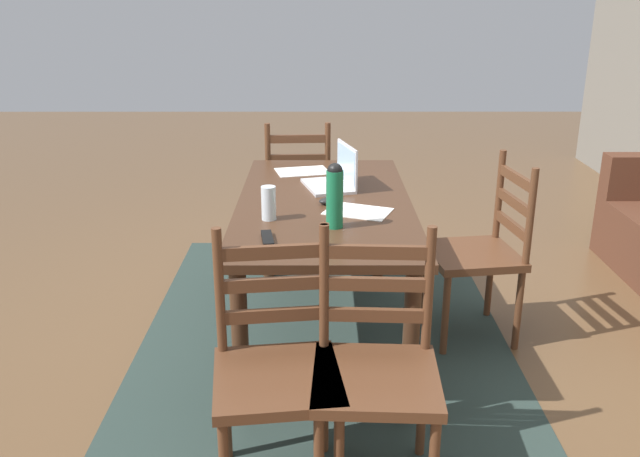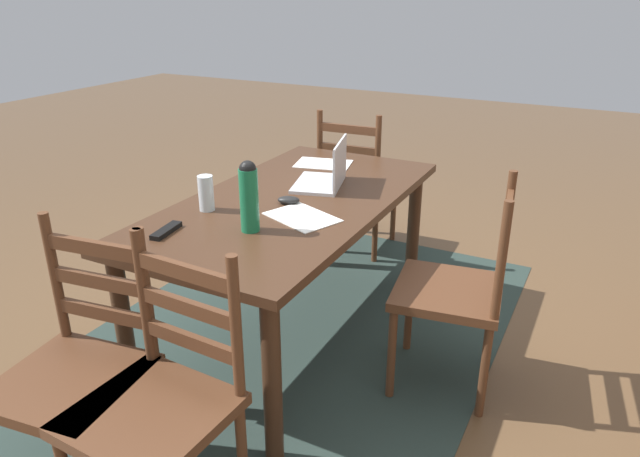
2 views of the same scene
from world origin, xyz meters
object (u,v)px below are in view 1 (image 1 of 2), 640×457
chair_right_far (376,370)px  tv_remote (267,239)px  water_bottle (335,194)px  computer_mouse (329,201)px  dining_table (324,218)px  laptop (336,176)px  drinking_glass (269,203)px  chair_far_head (480,252)px  chair_left_near (298,191)px  chair_right_near (277,370)px

chair_right_far → tv_remote: size_ratio=5.59×
water_bottle → computer_mouse: 0.37m
chair_right_far → water_bottle: (-0.73, -0.13, 0.43)m
tv_remote → dining_table: bearing=58.8°
chair_right_far → laptop: size_ratio=2.59×
chair_right_far → drinking_glass: 1.01m
drinking_glass → tv_remote: (0.28, 0.01, -0.07)m
chair_far_head → computer_mouse: (0.07, -0.78, 0.30)m
dining_table → laptop: laptop is taller
laptop → tv_remote: bearing=-20.5°
dining_table → chair_far_head: chair_far_head is taller
chair_left_near → computer_mouse: size_ratio=9.50×
water_bottle → drinking_glass: bearing=-109.8°
dining_table → drinking_glass: (0.30, -0.26, 0.17)m
dining_table → chair_right_near: size_ratio=1.77×
dining_table → laptop: size_ratio=4.59×
chair_right_far → chair_far_head: size_ratio=1.00×
chair_right_far → chair_right_near: bearing=-90.0°
drinking_glass → tv_remote: drinking_glass is taller
laptop → computer_mouse: size_ratio=3.67×
computer_mouse → laptop: bearing=151.4°
chair_right_far → computer_mouse: chair_right_far is taller
drinking_glass → chair_far_head: bearing=106.0°
chair_right_far → drinking_glass: size_ratio=6.10×
dining_table → chair_right_far: chair_right_far is taller
chair_right_near → laptop: size_ratio=2.59×
dining_table → chair_left_near: bearing=-171.5°
dining_table → computer_mouse: computer_mouse is taller
chair_far_head → laptop: size_ratio=2.59×
water_bottle → chair_right_near: bearing=-16.7°
laptop → drinking_glass: (0.54, -0.32, 0.02)m
chair_far_head → water_bottle: water_bottle is taller
chair_right_near → computer_mouse: 1.13m
dining_table → chair_right_far: size_ratio=1.77×
dining_table → chair_right_near: chair_right_near is taller
chair_right_far → chair_right_near: same height
chair_far_head → laptop: bearing=-107.8°
laptop → dining_table: bearing=-14.9°
chair_left_near → laptop: laptop is taller
drinking_glass → dining_table: bearing=139.3°
water_bottle → computer_mouse: (-0.34, -0.02, -0.13)m
chair_right_near → drinking_glass: size_ratio=6.10×
chair_far_head → water_bottle: bearing=-61.7°
chair_right_near → water_bottle: (-0.73, 0.22, 0.43)m
laptop → computer_mouse: (0.30, -0.04, -0.04)m
chair_far_head → computer_mouse: bearing=-85.0°
chair_far_head → tv_remote: 1.23m
dining_table → water_bottle: 0.47m
chair_far_head → computer_mouse: chair_far_head is taller
tv_remote → chair_right_near: bearing=-91.8°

